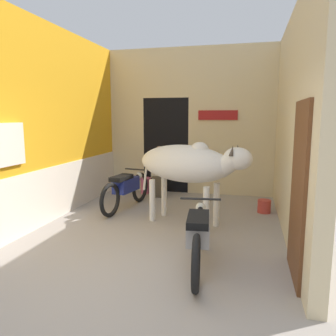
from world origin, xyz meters
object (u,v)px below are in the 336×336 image
motorcycle_far (126,188)px  shopkeeper_seated (159,170)px  cow (188,164)px  plastic_stool (145,185)px  motorcycle_near (199,232)px  bucket (264,206)px

motorcycle_far → shopkeeper_seated: bearing=73.5°
cow → plastic_stool: cow is taller
motorcycle_near → bucket: 2.83m
motorcycle_near → shopkeeper_seated: shopkeeper_seated is taller
cow → motorcycle_near: (0.44, -1.58, -0.65)m
motorcycle_far → bucket: size_ratio=7.32×
motorcycle_near → shopkeeper_seated: size_ratio=1.64×
motorcycle_far → plastic_stool: size_ratio=4.77×
bucket → plastic_stool: bearing=160.3°
motorcycle_near → motorcycle_far: 2.93m
cow → plastic_stool: bearing=125.3°
motorcycle_near → bucket: motorcycle_near is taller
cow → motorcycle_near: bearing=-74.5°
plastic_stool → bucket: 3.03m
motorcycle_far → plastic_stool: 1.44m
shopkeeper_seated → bucket: bearing=-19.0°
plastic_stool → bucket: size_ratio=1.53×
motorcycle_near → bucket: size_ratio=7.67×
motorcycle_far → shopkeeper_seated: 1.31m
cow → motorcycle_far: (-1.43, 0.68, -0.64)m
plastic_stool → bucket: bearing=-19.7°
cow → shopkeeper_seated: cow is taller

